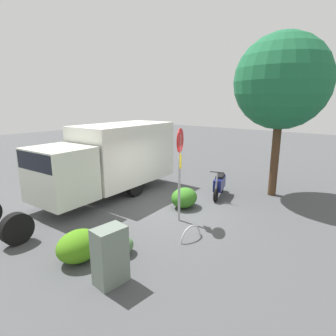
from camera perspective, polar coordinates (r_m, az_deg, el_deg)
name	(u,v)px	position (r m, az deg, el deg)	size (l,w,h in m)	color
ground_plane	(176,209)	(10.36, 1.59, -8.39)	(60.00, 60.00, 0.00)	#47494B
box_truck_near	(108,158)	(11.65, -12.15, 2.11)	(8.12, 2.80, 2.93)	black
motorcycle	(219,184)	(11.71, 10.52, -3.29)	(1.75, 0.79, 1.20)	black
stop_sign	(180,161)	(8.79, 2.44, 1.54)	(0.71, 0.33, 3.06)	#9E9EA3
street_tree	(282,82)	(12.06, 22.37, 15.98)	(3.67, 3.67, 6.44)	#47301E
utility_cabinet	(110,256)	(6.36, -11.80, -17.23)	(0.69, 0.47, 1.29)	slate
bike_rack_hoop	(191,239)	(8.28, 4.70, -14.35)	(0.85, 0.85, 0.05)	#B7B7BC
shrub_near_sign	(122,246)	(7.54, -9.50, -15.53)	(0.67, 0.55, 0.46)	#4A7043
shrub_mid_verge	(184,198)	(10.40, 3.35, -6.12)	(1.09, 0.89, 0.74)	#306D1E
shrub_by_tree	(79,246)	(7.45, -17.82, -14.99)	(1.14, 0.94, 0.78)	#478317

